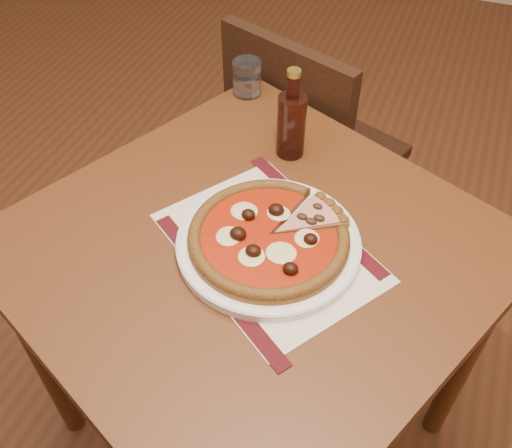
{
  "coord_description": "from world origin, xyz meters",
  "views": [
    {
      "loc": [
        0.85,
        -0.6,
        1.52
      ],
      "look_at": [
        0.59,
        0.07,
        0.78
      ],
      "focal_mm": 40.0,
      "sensor_mm": 36.0,
      "label": 1
    }
  ],
  "objects": [
    {
      "name": "table",
      "position": [
        0.59,
        0.05,
        0.65
      ],
      "size": [
        1.06,
        1.06,
        0.75
      ],
      "rotation": [
        0.0,
        0.0,
        -0.42
      ],
      "color": "#593115",
      "rests_on": "ground"
    },
    {
      "name": "chair_far",
      "position": [
        0.51,
        0.68,
        0.49
      ],
      "size": [
        0.52,
        0.52,
        0.86
      ],
      "rotation": [
        0.0,
        0.0,
        2.78
      ],
      "color": "black",
      "rests_on": "ground"
    },
    {
      "name": "placemat",
      "position": [
        0.62,
        0.05,
        0.75
      ],
      "size": [
        0.48,
        0.45,
        0.0
      ],
      "primitive_type": "cube",
      "rotation": [
        0.0,
        0.0,
        -0.59
      ],
      "color": "beige",
      "rests_on": "table"
    },
    {
      "name": "plate",
      "position": [
        0.62,
        0.05,
        0.76
      ],
      "size": [
        0.33,
        0.33,
        0.02
      ],
      "primitive_type": "cylinder",
      "color": "white",
      "rests_on": "placemat"
    },
    {
      "name": "pizza",
      "position": [
        0.62,
        0.05,
        0.78
      ],
      "size": [
        0.29,
        0.29,
        0.04
      ],
      "color": "brown",
      "rests_on": "plate"
    },
    {
      "name": "ham_slice",
      "position": [
        0.69,
        0.13,
        0.78
      ],
      "size": [
        0.12,
        0.13,
        0.02
      ],
      "rotation": [
        0.0,
        0.0,
        0.92
      ],
      "color": "brown",
      "rests_on": "plate"
    },
    {
      "name": "water_glass",
      "position": [
        0.4,
        0.51,
        0.79
      ],
      "size": [
        0.07,
        0.07,
        0.08
      ],
      "primitive_type": "cylinder",
      "rotation": [
        0.0,
        0.0,
        0.07
      ],
      "color": "white",
      "rests_on": "table"
    },
    {
      "name": "bottle",
      "position": [
        0.57,
        0.32,
        0.83
      ],
      "size": [
        0.06,
        0.06,
        0.2
      ],
      "color": "#34130D",
      "rests_on": "table"
    }
  ]
}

